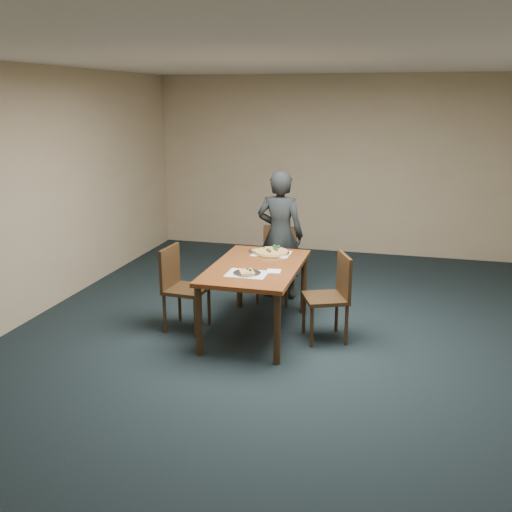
% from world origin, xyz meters
% --- Properties ---
extents(ground, '(8.00, 8.00, 0.00)m').
position_xyz_m(ground, '(0.00, 0.00, 0.00)').
color(ground, black).
rests_on(ground, ground).
extents(room_shell, '(8.00, 8.00, 8.00)m').
position_xyz_m(room_shell, '(0.00, 0.00, 1.74)').
color(room_shell, tan).
rests_on(room_shell, ground).
extents(dining_table, '(0.90, 1.50, 0.75)m').
position_xyz_m(dining_table, '(-0.42, 0.39, 0.66)').
color(dining_table, '#5F2C13').
rests_on(dining_table, ground).
extents(chair_far, '(0.43, 0.43, 0.91)m').
position_xyz_m(chair_far, '(-0.44, 1.48, 0.52)').
color(chair_far, black).
rests_on(chair_far, ground).
extents(chair_left, '(0.45, 0.45, 0.91)m').
position_xyz_m(chair_left, '(-1.24, 0.29, 0.52)').
color(chair_left, black).
rests_on(chair_left, ground).
extents(chair_right, '(0.55, 0.55, 0.91)m').
position_xyz_m(chair_right, '(0.39, 0.43, 0.52)').
color(chair_right, black).
rests_on(chair_right, ground).
extents(diner, '(0.60, 0.41, 1.60)m').
position_xyz_m(diner, '(-0.43, 1.58, 0.80)').
color(diner, black).
rests_on(diner, ground).
extents(placemat_main, '(0.42, 0.32, 0.00)m').
position_xyz_m(placemat_main, '(-0.37, 0.88, 0.75)').
color(placemat_main, white).
rests_on(placemat_main, dining_table).
extents(placemat_near, '(0.40, 0.30, 0.00)m').
position_xyz_m(placemat_near, '(-0.43, 0.08, 0.75)').
color(placemat_near, white).
rests_on(placemat_near, dining_table).
extents(pizza_pan, '(0.40, 0.40, 0.07)m').
position_xyz_m(pizza_pan, '(-0.37, 0.88, 0.77)').
color(pizza_pan, silver).
rests_on(pizza_pan, dining_table).
extents(slice_plate_near, '(0.28, 0.28, 0.06)m').
position_xyz_m(slice_plate_near, '(-0.43, 0.08, 0.76)').
color(slice_plate_near, silver).
rests_on(slice_plate_near, dining_table).
extents(slice_plate_far, '(0.28, 0.28, 0.06)m').
position_xyz_m(slice_plate_far, '(-0.51, 0.92, 0.76)').
color(slice_plate_far, silver).
rests_on(slice_plate_far, dining_table).
extents(napkin, '(0.15, 0.15, 0.01)m').
position_xyz_m(napkin, '(-0.19, 0.22, 0.75)').
color(napkin, white).
rests_on(napkin, dining_table).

